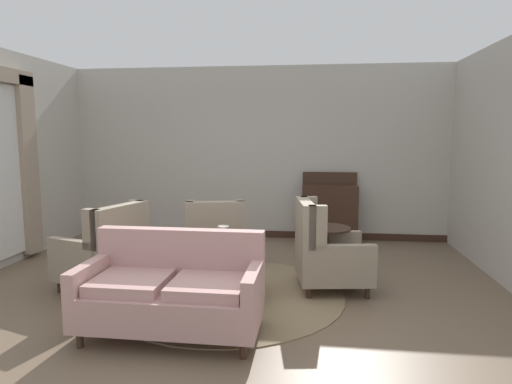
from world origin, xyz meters
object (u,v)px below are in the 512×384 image
Objects in this scene: armchair_foreground_right at (216,238)px; sideboard at (329,211)px; armchair_near_window at (106,253)px; side_table at (326,249)px; settee at (172,291)px; coffee_table at (220,261)px; porcelain_vase at (223,241)px; armchair_far_left at (326,252)px.

sideboard is at bearing -146.50° from armchair_foreground_right.
armchair_near_window is at bearing -136.18° from sideboard.
settee is at bearing -132.07° from side_table.
sideboard is (1.31, 2.76, 0.12)m from coffee_table.
porcelain_vase is 0.27× the size of sideboard.
armchair_far_left is at bearing 44.17° from settee.
porcelain_vase reaches higher than coffee_table.
settee is 2.07m from armchair_foreground_right.
armchair_foreground_right is at bearing 55.94° from armchair_far_left.
sideboard reaches higher than coffee_table.
coffee_table is at bearing 93.08° from armchair_foreground_right.
armchair_near_window is at bearing 137.68° from settee.
armchair_foreground_right is (-0.30, 1.15, -0.02)m from coffee_table.
armchair_far_left is 2.33m from sideboard.
armchair_foreground_right is 1.56m from side_table.
settee is at bearing -113.12° from sideboard.
coffee_table is 0.23m from porcelain_vase.
coffee_table is 0.95m from settee.
coffee_table is at bearing 75.08° from settee.
armchair_near_window is 3.77m from sideboard.
coffee_table is 0.91× the size of armchair_far_left.
porcelain_vase is at bearing -25.15° from coffee_table.
sideboard is (1.57, 3.68, 0.15)m from settee.
armchair_near_window reaches higher than side_table.
armchair_foreground_right is (-0.04, 2.07, 0.01)m from settee.
armchair_far_left is 1.06× the size of armchair_foreground_right.
sideboard is at bearing -11.76° from armchair_far_left.
side_table is 2.09m from sideboard.
armchair_near_window is (-2.57, -0.29, -0.01)m from armchair_far_left.
settee reaches higher than porcelain_vase.
side_table is 0.59× the size of sideboard.
armchair_far_left is at bearing 114.46° from armchair_near_window.
settee is (-0.30, -0.90, -0.26)m from porcelain_vase.
armchair_near_window is (-1.11, -1.00, 0.02)m from armchair_foreground_right.
armchair_far_left reaches higher than armchair_near_window.
armchair_far_left is 0.24m from side_table.
armchair_far_left is 1.03× the size of armchair_near_window.
settee is 2.33× the size of side_table.
armchair_near_window reaches higher than porcelain_vase.
coffee_table is at bearing 102.31° from armchair_far_left.
side_table reaches higher than coffee_table.
settee is 1.63× the size of armchair_foreground_right.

